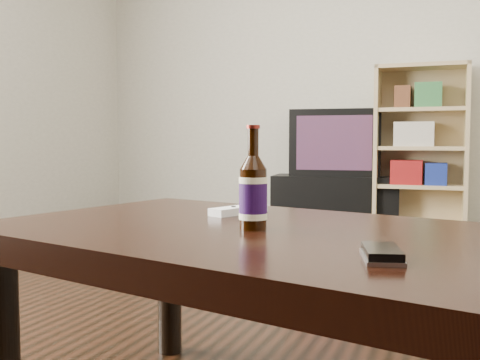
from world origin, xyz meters
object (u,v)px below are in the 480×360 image
at_px(beer_bottle, 253,193).
at_px(remote, 239,210).
at_px(tv_stand, 336,199).
at_px(tv, 336,143).
at_px(coffee_table, 272,259).
at_px(phone, 382,254).
at_px(bookshelf, 420,145).

xyz_separation_m(beer_bottle, remote, (-0.12, 0.22, -0.07)).
bearing_deg(beer_bottle, tv_stand, 99.21).
relative_size(tv_stand, tv, 1.32).
distance_m(coffee_table, beer_bottle, 0.15).
bearing_deg(coffee_table, tv_stand, 99.91).
xyz_separation_m(tv_stand, phone, (0.83, -3.52, 0.29)).
xyz_separation_m(tv, phone, (0.83, -3.52, -0.16)).
distance_m(beer_bottle, remote, 0.26).
xyz_separation_m(tv, remote, (0.41, -3.09, -0.16)).
relative_size(coffee_table, remote, 7.78).
bearing_deg(bookshelf, phone, -88.92).
height_order(tv, phone, tv).
height_order(tv, remote, tv).
bearing_deg(beer_bottle, remote, 118.88).
relative_size(bookshelf, remote, 6.79).
relative_size(tv_stand, coffee_table, 0.70).
xyz_separation_m(phone, remote, (-0.42, 0.43, 0.00)).
bearing_deg(phone, remote, 118.70).
height_order(tv_stand, remote, remote).
height_order(beer_bottle, phone, beer_bottle).
xyz_separation_m(coffee_table, beer_bottle, (-0.04, -0.01, 0.14)).
bearing_deg(tv_stand, tv, -90.00).
bearing_deg(remote, bookshelf, 107.82).
height_order(tv_stand, beer_bottle, beer_bottle).
distance_m(phone, remote, 0.60).
bearing_deg(tv_stand, bookshelf, -13.17).
height_order(tv_stand, tv, tv).
bearing_deg(coffee_table, phone, -40.34).
relative_size(tv_stand, remote, 5.41).
bearing_deg(coffee_table, beer_bottle, -167.07).
bearing_deg(beer_bottle, tv, 99.21).
xyz_separation_m(tv_stand, beer_bottle, (0.54, -3.31, 0.36)).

